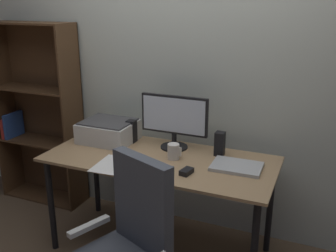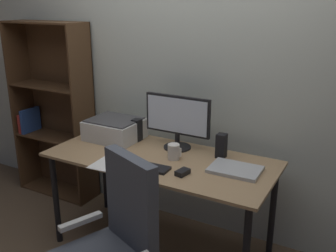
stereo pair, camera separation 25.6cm
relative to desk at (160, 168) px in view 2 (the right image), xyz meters
The scene contains 13 objects.
ground_plane 0.66m from the desk, ahead, with size 12.00×12.00×0.00m, color brown.
back_wall 0.83m from the desk, 90.00° to the left, with size 6.40×0.10×2.60m, color beige.
desk is the anchor object (origin of this frame).
monitor 0.38m from the desk, 84.50° to the left, with size 0.50×0.20×0.39m.
keyboard 0.22m from the desk, 84.25° to the right, with size 0.29×0.11×0.02m, color black.
mouse 0.33m from the desk, 33.34° to the right, with size 0.06×0.10×0.03m, color black.
coffee_mug 0.17m from the desk, 12.06° to the left, with size 0.10×0.08×0.11m.
laptop 0.54m from the desk, ahead, with size 0.32×0.23×0.02m, color #B7BABC.
speaker_left 0.42m from the desk, 147.83° to the left, with size 0.06×0.07×0.17m, color black.
speaker_right 0.45m from the desk, 29.19° to the left, with size 0.06×0.07×0.17m, color black.
printer 0.55m from the desk, 162.75° to the left, with size 0.40×0.34×0.16m.
paper_sheet 0.34m from the desk, 135.85° to the right, with size 0.21×0.30×0.00m, color white.
bookshelf 1.40m from the desk, 165.09° to the left, with size 0.78×0.28×1.60m.
Camera 2 is at (1.25, -2.13, 1.78)m, focal length 41.34 mm.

